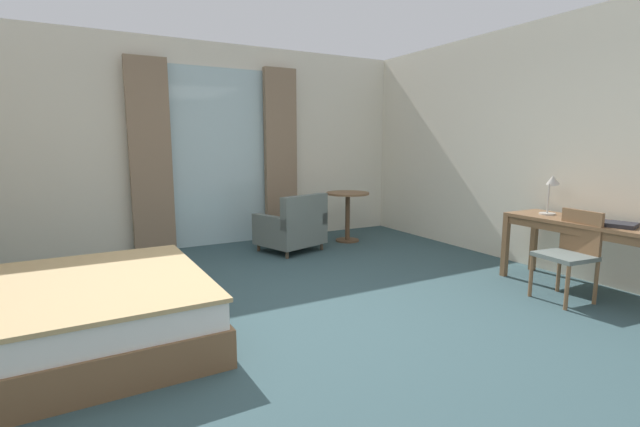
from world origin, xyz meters
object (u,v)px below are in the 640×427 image
bed (33,320)px  round_cafe_table (348,205)px  armchair_by_window (293,228)px  closed_book (618,224)px  writing_desk (587,230)px  desk_chair (571,250)px  desk_lamp (552,187)px

bed → round_cafe_table: 4.41m
armchair_by_window → round_cafe_table: armchair_by_window is taller
closed_book → armchair_by_window: size_ratio=0.30×
writing_desk → round_cafe_table: bearing=104.9°
armchair_by_window → round_cafe_table: size_ratio=1.28×
desk_chair → closed_book: size_ratio=2.96×
desk_chair → armchair_by_window: 3.34m
desk_chair → round_cafe_table: bearing=98.6°
bed → armchair_by_window: 3.45m
desk_lamp → closed_book: 0.86m
closed_book → armchair_by_window: bearing=103.4°
bed → round_cafe_table: bearing=27.9°
closed_book → writing_desk: bearing=63.4°
round_cafe_table → desk_chair: bearing=-81.4°
desk_lamp → armchair_by_window: bearing=128.5°
bed → round_cafe_table: bed is taller
bed → desk_lamp: size_ratio=5.21×
writing_desk → round_cafe_table: size_ratio=2.07×
desk_chair → desk_lamp: (0.47, 0.55, 0.53)m
desk_chair → armchair_by_window: size_ratio=0.90×
armchair_by_window → desk_chair: bearing=-63.7°
bed → desk_lamp: desk_lamp is taller
bed → writing_desk: bed is taller
desk_chair → round_cafe_table: size_ratio=1.14×
writing_desk → desk_chair: 0.39m
writing_desk → desk_lamp: size_ratio=3.55×
bed → closed_book: 4.87m
desk_chair → closed_book: desk_chair is taller
closed_book → armchair_by_window: 3.71m
round_cafe_table → bed: bearing=-152.1°
writing_desk → closed_book: closed_book is taller
round_cafe_table → writing_desk: bearing=-75.1°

